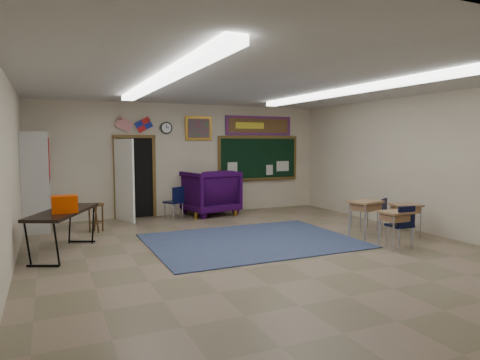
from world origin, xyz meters
name	(u,v)px	position (x,y,z in m)	size (l,w,h in m)	color
floor	(261,252)	(0.00, 0.00, 0.00)	(9.00, 9.00, 0.00)	#826E5A
back_wall	(186,159)	(0.00, 4.50, 1.50)	(8.00, 0.04, 3.00)	beige
left_wall	(6,176)	(-4.00, 0.00, 1.50)	(0.04, 9.00, 3.00)	beige
right_wall	(426,164)	(4.00, 0.00, 1.50)	(0.04, 9.00, 3.00)	beige
ceiling	(262,83)	(0.00, 0.00, 3.00)	(8.00, 9.00, 0.04)	silver
area_rug	(252,241)	(0.20, 0.80, 0.01)	(4.00, 3.00, 0.02)	#344164
fluorescent_strips	(262,87)	(0.00, 0.00, 2.94)	(3.86, 6.00, 0.10)	white
doorway	(132,178)	(-1.50, 4.35, 1.06)	(1.10, 0.89, 2.16)	black
chalkboard	(259,159)	(2.20, 4.46, 1.46)	(2.55, 0.14, 1.30)	brown
bulletin_board	(259,126)	(2.20, 4.47, 2.45)	(2.10, 0.05, 0.55)	#B5160F
framed_art_print	(199,128)	(0.35, 4.47, 2.35)	(0.75, 0.05, 0.65)	#92651C
wall_clock	(166,128)	(-0.55, 4.47, 2.35)	(0.32, 0.05, 0.32)	black
wall_flags	(134,122)	(-1.40, 4.44, 2.48)	(1.16, 0.06, 0.70)	red
storage_cabinet	(36,181)	(-3.71, 3.85, 1.10)	(0.59, 1.25, 2.20)	#B6B6B1
wingback_armchair	(209,192)	(0.53, 4.15, 0.61)	(1.31, 1.34, 1.22)	#220534
student_chair_reading	(174,203)	(-0.56, 3.81, 0.42)	(0.42, 0.42, 0.85)	black
student_chair_desk_a	(399,227)	(2.47, -0.82, 0.41)	(0.41, 0.41, 0.81)	black
student_chair_desk_b	(391,214)	(3.53, 0.51, 0.35)	(0.35, 0.35, 0.70)	black
student_desk_front_left	(365,217)	(2.49, 0.14, 0.43)	(0.74, 0.62, 0.77)	olive
student_desk_front_right	(364,214)	(2.97, 0.73, 0.37)	(0.56, 0.43, 0.66)	olive
student_desk_back_left	(396,228)	(2.39, -0.83, 0.39)	(0.60, 0.45, 0.70)	olive
student_desk_back_right	(405,219)	(3.28, -0.18, 0.39)	(0.69, 0.60, 0.70)	olive
folding_table	(64,230)	(-3.24, 1.31, 0.42)	(1.34, 1.96, 1.07)	black
wooden_stool	(96,217)	(-2.53, 3.02, 0.32)	(0.36, 0.36, 0.63)	#553919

